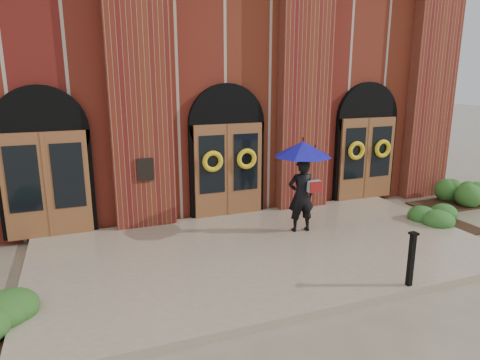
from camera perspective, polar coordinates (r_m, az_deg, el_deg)
name	(u,v)px	position (r m, az deg, el deg)	size (l,w,h in m)	color
ground	(270,257)	(9.60, 4.03, -10.21)	(90.00, 90.00, 0.00)	gray
landing	(267,251)	(9.69, 3.66, -9.47)	(10.00, 5.30, 0.15)	tan
church_building	(176,85)	(17.12, -8.58, 12.37)	(16.20, 12.53, 7.00)	maroon
man_with_umbrella	(302,169)	(10.34, 8.30, 1.45)	(1.58, 1.58, 2.23)	black
metal_post	(411,258)	(8.44, 21.87, -9.62)	(0.14, 0.14, 1.03)	black
hedge_wall_right	(458,193)	(14.82, 27.08, -1.60)	(2.66, 1.06, 0.68)	#2B5A1F
hedge_front_right	(448,219)	(12.44, 25.95, -4.73)	(1.36, 1.17, 0.48)	#26551F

